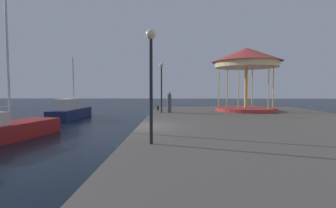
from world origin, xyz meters
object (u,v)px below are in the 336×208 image
(carousel, at_px, (246,64))
(lamp_post_near_edge, at_px, (151,65))
(sailboat_navy, at_px, (70,111))
(lamp_post_mid_promenade, at_px, (161,78))
(person_far_corner, at_px, (169,103))
(bollard_center, at_px, (158,108))

(carousel, xyz_separation_m, lamp_post_near_edge, (-7.41, -13.81, -1.47))
(sailboat_navy, relative_size, lamp_post_mid_promenade, 1.45)
(lamp_post_mid_promenade, bearing_deg, sailboat_navy, 164.66)
(sailboat_navy, height_order, person_far_corner, sailboat_navy)
(lamp_post_mid_promenade, height_order, bollard_center, lamp_post_mid_promenade)
(sailboat_navy, distance_m, lamp_post_near_edge, 17.01)
(lamp_post_near_edge, bearing_deg, person_far_corner, 87.81)
(bollard_center, bearing_deg, person_far_corner, -63.39)
(lamp_post_near_edge, distance_m, bollard_center, 14.57)
(carousel, relative_size, bollard_center, 15.56)
(bollard_center, bearing_deg, lamp_post_mid_promenade, -79.44)
(carousel, relative_size, person_far_corner, 3.47)
(carousel, xyz_separation_m, bollard_center, (-8.08, 0.51, -4.09))
(lamp_post_mid_promenade, xyz_separation_m, person_far_corner, (0.65, 0.31, -2.03))
(sailboat_navy, height_order, carousel, carousel)
(lamp_post_near_edge, relative_size, lamp_post_mid_promenade, 0.98)
(sailboat_navy, relative_size, carousel, 0.97)
(lamp_post_near_edge, height_order, bollard_center, lamp_post_near_edge)
(carousel, height_order, bollard_center, carousel)
(sailboat_navy, bearing_deg, carousel, -1.21)
(lamp_post_near_edge, xyz_separation_m, lamp_post_mid_promenade, (-0.19, 11.75, 0.05))
(sailboat_navy, height_order, lamp_post_mid_promenade, sailboat_navy)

